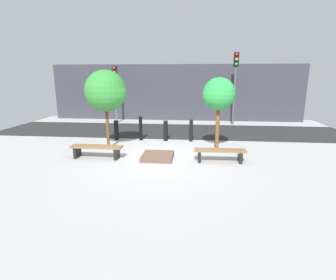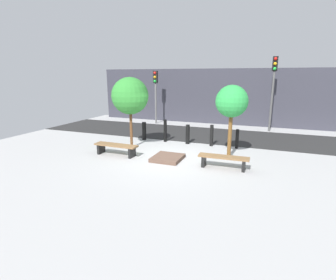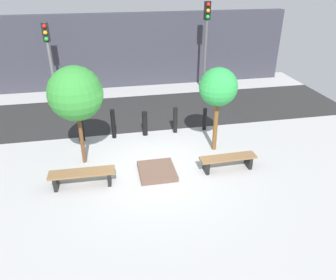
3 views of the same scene
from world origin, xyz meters
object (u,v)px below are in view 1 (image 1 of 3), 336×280
at_px(planter_bed, 158,156).
at_px(traffic_light_west, 115,84).
at_px(bollard_center, 166,131).
at_px(bench_left, 97,149).
at_px(tree_behind_right_bench, 219,95).
at_px(bollard_far_right, 217,132).
at_px(bench_right, 220,153).
at_px(traffic_light_mid_west, 235,76).
at_px(bollard_left, 141,128).
at_px(tree_behind_left_bench, 106,91).
at_px(bollard_far_left, 116,130).
at_px(bollard_right, 191,131).

height_order(planter_bed, traffic_light_west, traffic_light_west).
distance_m(planter_bed, bollard_center, 2.62).
height_order(bench_left, planter_bed, bench_left).
bearing_deg(tree_behind_right_bench, bollard_far_right, 85.46).
xyz_separation_m(bench_right, traffic_light_mid_west, (1.42, 7.21, 2.52)).
xyz_separation_m(bollard_left, traffic_light_west, (-2.43, 4.41, 1.83)).
xyz_separation_m(tree_behind_left_bench, bollard_center, (2.14, 1.52, -1.82)).
relative_size(bench_right, bollard_far_left, 1.97).
height_order(bollard_right, traffic_light_west, traffic_light_west).
distance_m(tree_behind_left_bench, tree_behind_right_bench, 4.28).
height_order(tree_behind_right_bench, bollard_right, tree_behind_right_bench).
bearing_deg(bollard_center, tree_behind_right_bench, -35.43).
relative_size(bench_left, tree_behind_right_bench, 0.65).
distance_m(bollard_far_left, bollard_center, 2.26).
height_order(tree_behind_left_bench, bollard_right, tree_behind_left_bench).
bearing_deg(traffic_light_west, bollard_far_right, -37.20).
xyz_separation_m(tree_behind_right_bench, traffic_light_mid_west, (1.42, 5.93, 0.67)).
bearing_deg(bench_left, tree_behind_right_bench, 17.78).
height_order(tree_behind_right_bench, bollard_far_right, tree_behind_right_bench).
bearing_deg(tree_behind_left_bench, tree_behind_right_bench, -0.00).
relative_size(tree_behind_left_bench, tree_behind_right_bench, 1.10).
xyz_separation_m(bench_right, bollard_left, (-3.27, 2.80, 0.22)).
bearing_deg(bollard_left, tree_behind_left_bench, -123.55).
bearing_deg(bollard_far_right, traffic_light_mid_west, 73.62).
distance_m(tree_behind_right_bench, bollard_far_right, 2.31).
xyz_separation_m(bench_left, bollard_left, (1.01, 2.80, 0.21)).
height_order(tree_behind_left_bench, bollard_far_right, tree_behind_left_bench).
xyz_separation_m(tree_behind_left_bench, traffic_light_mid_west, (5.69, 5.93, 0.56)).
relative_size(planter_bed, traffic_light_west, 0.34).
height_order(traffic_light_west, traffic_light_mid_west, traffic_light_mid_west).
bearing_deg(tree_behind_left_bench, bench_right, -16.61).
bearing_deg(bollard_right, bench_left, -139.44).
xyz_separation_m(bollard_far_left, traffic_light_west, (-1.30, 4.41, 1.93)).
height_order(tree_behind_right_bench, bollard_far_left, tree_behind_right_bench).
relative_size(bench_left, tree_behind_left_bench, 0.59).
height_order(bench_left, traffic_light_mid_west, traffic_light_mid_west).
distance_m(tree_behind_left_bench, traffic_light_west, 6.10).
bearing_deg(planter_bed, bench_right, -5.35).
bearing_deg(tree_behind_right_bench, bollard_center, 144.57).
bearing_deg(bollard_left, bench_right, -40.56).
bearing_deg(traffic_light_mid_west, bollard_left, -136.70).
bearing_deg(bollard_far_right, traffic_light_west, 142.80).
xyz_separation_m(planter_bed, bollard_far_left, (-2.26, 2.60, 0.37)).
xyz_separation_m(bollard_left, bollard_center, (1.13, 0.00, -0.09)).
height_order(bollard_center, traffic_light_mid_west, traffic_light_mid_west).
relative_size(bollard_far_right, traffic_light_mid_west, 0.21).
height_order(planter_bed, bollard_center, bollard_center).
distance_m(tree_behind_left_bench, bollard_far_left, 2.38).
height_order(bench_right, tree_behind_left_bench, tree_behind_left_bench).
distance_m(bench_right, tree_behind_right_bench, 2.25).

